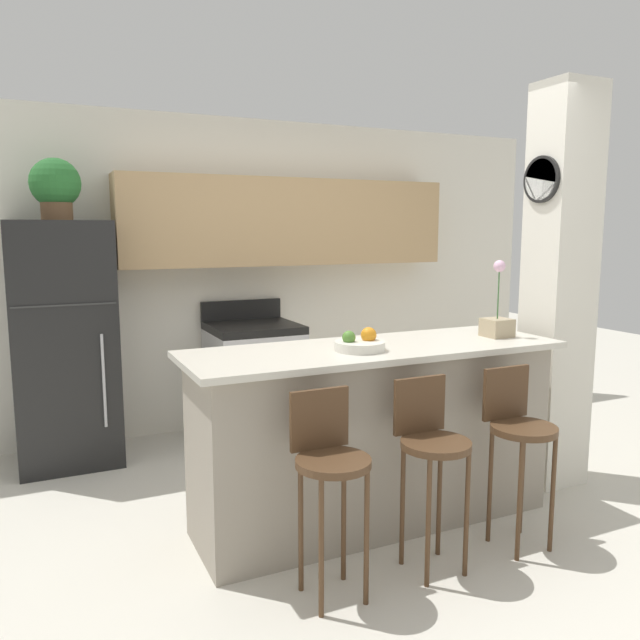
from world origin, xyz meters
TOP-DOWN VIEW (x-y plane):
  - ground_plane at (0.00, 0.00)m, footprint 14.00×14.00m
  - wall_back at (0.11, 2.01)m, footprint 5.60×0.38m
  - pillar_right at (1.36, 0.01)m, footprint 0.38×0.32m
  - counter_bar at (0.00, 0.00)m, footprint 2.14×0.70m
  - refrigerator at (-1.51, 1.72)m, footprint 0.68×0.64m
  - stove_range at (-0.12, 1.72)m, footprint 0.68×0.65m
  - bar_stool_left at (-0.55, -0.55)m, footprint 0.34×0.34m
  - bar_stool_mid at (0.00, -0.55)m, footprint 0.34×0.34m
  - bar_stool_right at (0.55, -0.55)m, footprint 0.34×0.34m
  - potted_plant_on_fridge at (-1.51, 1.72)m, footprint 0.34×0.34m
  - orchid_vase at (0.82, -0.04)m, footprint 0.15×0.15m
  - fruit_bowl at (-0.13, -0.07)m, footprint 0.27×0.27m

SIDE VIEW (x-z plane):
  - ground_plane at x=0.00m, z-range 0.00..0.00m
  - stove_range at x=-0.12m, z-range -0.07..1.00m
  - counter_bar at x=0.00m, z-range 0.00..1.02m
  - bar_stool_left at x=-0.55m, z-range 0.15..1.09m
  - bar_stool_mid at x=0.00m, z-range 0.15..1.09m
  - bar_stool_right at x=0.55m, z-range 0.15..1.09m
  - refrigerator at x=-1.51m, z-range 0.00..1.71m
  - fruit_bowl at x=-0.13m, z-range 0.99..1.11m
  - orchid_vase at x=0.82m, z-range 0.89..1.34m
  - pillar_right at x=1.36m, z-range 0.01..2.56m
  - wall_back at x=0.11m, z-range 0.19..2.74m
  - potted_plant_on_fridge at x=-1.51m, z-range 1.73..2.15m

